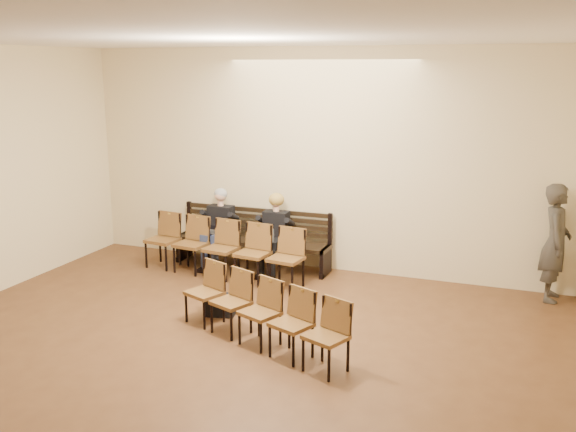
# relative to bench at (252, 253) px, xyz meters

# --- Properties ---
(ground) EXTENTS (10.00, 10.00, 0.00)m
(ground) POSITION_rel_bench_xyz_m (1.05, -4.65, -0.23)
(ground) COLOR brown
(ground) RESTS_ON ground
(room_walls) EXTENTS (8.02, 10.01, 3.51)m
(room_walls) POSITION_rel_bench_xyz_m (1.05, -3.86, 2.31)
(room_walls) COLOR beige
(room_walls) RESTS_ON ground
(bench) EXTENTS (2.60, 0.90, 0.45)m
(bench) POSITION_rel_bench_xyz_m (0.00, 0.00, 0.00)
(bench) COLOR black
(bench) RESTS_ON ground
(seated_man) EXTENTS (0.50, 0.69, 1.21)m
(seated_man) POSITION_rel_bench_xyz_m (-0.54, -0.12, 0.38)
(seated_man) COLOR black
(seated_man) RESTS_ON ground
(seated_woman) EXTENTS (0.49, 0.67, 1.13)m
(seated_woman) POSITION_rel_bench_xyz_m (0.44, -0.12, 0.34)
(seated_woman) COLOR black
(seated_woman) RESTS_ON ground
(laptop) EXTENTS (0.33, 0.28, 0.22)m
(laptop) POSITION_rel_bench_xyz_m (-0.59, -0.26, 0.34)
(laptop) COLOR silver
(laptop) RESTS_ON bench
(water_bottle) EXTENTS (0.08, 0.08, 0.22)m
(water_bottle) POSITION_rel_bench_xyz_m (0.52, -0.40, 0.34)
(water_bottle) COLOR silver
(water_bottle) RESTS_ON bench
(bag) EXTENTS (0.42, 0.33, 0.27)m
(bag) POSITION_rel_bench_xyz_m (0.47, -2.06, -0.09)
(bag) COLOR black
(bag) RESTS_ON ground
(passerby) EXTENTS (0.48, 0.71, 1.90)m
(passerby) POSITION_rel_bench_xyz_m (4.55, 0.10, 0.73)
(passerby) COLOR #39352F
(passerby) RESTS_ON ground
(chair_row_front) EXTENTS (2.76, 0.80, 0.89)m
(chair_row_front) POSITION_rel_bench_xyz_m (-0.24, -0.65, 0.22)
(chair_row_front) COLOR brown
(chair_row_front) RESTS_ON ground
(chair_row_back) EXTENTS (2.40, 1.30, 0.79)m
(chair_row_back) POSITION_rel_bench_xyz_m (1.32, -2.74, 0.17)
(chair_row_back) COLOR brown
(chair_row_back) RESTS_ON ground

